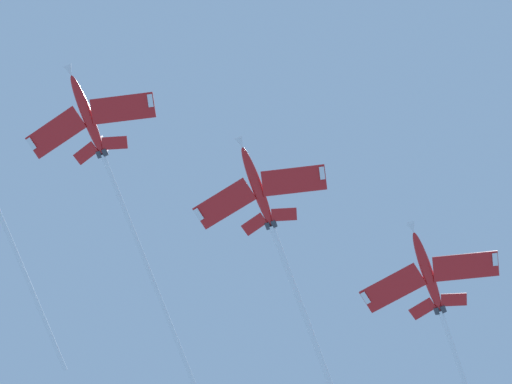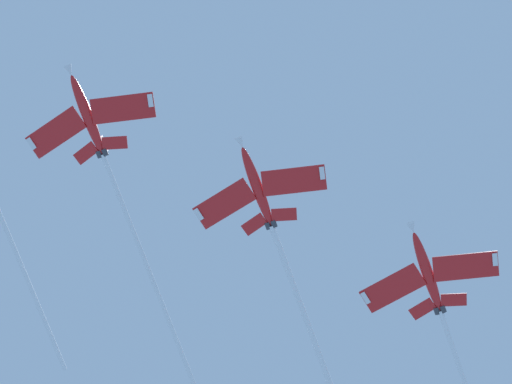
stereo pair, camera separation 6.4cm
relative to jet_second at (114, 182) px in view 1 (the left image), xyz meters
name	(u,v)px [view 1 (the left image)]	position (x,y,z in m)	size (l,w,h in m)	color
jet_second	(114,182)	(0.00, 0.00, 0.00)	(55.16, 26.40, 23.65)	red
jet_third	(282,253)	(-22.14, 12.62, -5.80)	(47.10, 23.75, 20.87)	red
jet_fourth	(447,330)	(-43.48, 24.95, -13.18)	(50.25, 25.27, 21.08)	red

